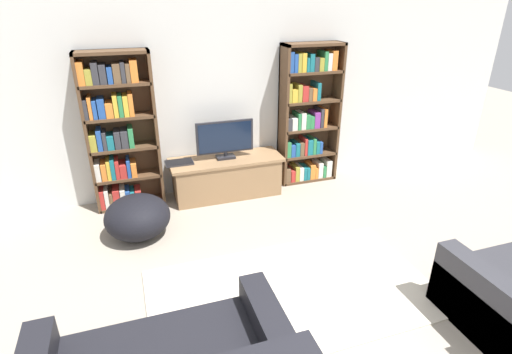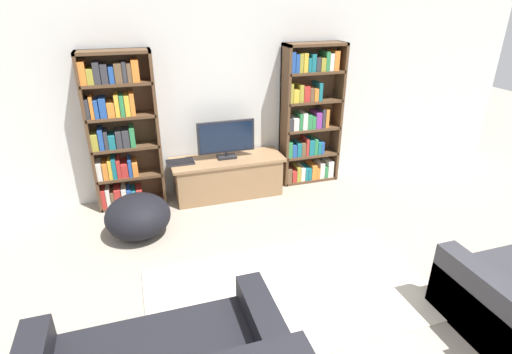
% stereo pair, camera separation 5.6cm
% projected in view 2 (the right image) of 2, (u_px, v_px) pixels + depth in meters
% --- Properties ---
extents(wall_back, '(8.80, 0.06, 2.60)m').
position_uv_depth(wall_back, '(226.00, 93.00, 5.17)').
color(wall_back, silver).
rests_on(wall_back, ground_plane).
extents(bookshelf_left, '(0.82, 0.30, 1.91)m').
position_uv_depth(bookshelf_left, '(120.00, 132.00, 4.78)').
color(bookshelf_left, '#513823').
rests_on(bookshelf_left, ground_plane).
extents(bookshelf_right, '(0.82, 0.30, 1.91)m').
position_uv_depth(bookshelf_right, '(309.00, 117.00, 5.47)').
color(bookshelf_right, '#513823').
rests_on(bookshelf_right, ground_plane).
extents(tv_stand, '(1.46, 0.53, 0.52)m').
position_uv_depth(tv_stand, '(228.00, 176.00, 5.29)').
color(tv_stand, '#8E6B47').
rests_on(tv_stand, ground_plane).
extents(television, '(0.74, 0.16, 0.50)m').
position_uv_depth(television, '(226.00, 139.00, 5.10)').
color(television, black).
rests_on(television, tv_stand).
extents(laptop, '(0.35, 0.21, 0.03)m').
position_uv_depth(laptop, '(180.00, 162.00, 5.03)').
color(laptop, '#28282D').
rests_on(laptop, tv_stand).
extents(area_rug, '(2.55, 1.44, 0.02)m').
position_uv_depth(area_rug, '(291.00, 292.00, 3.61)').
color(area_rug, beige).
rests_on(area_rug, ground_plane).
extents(beanbag_ottoman, '(0.71, 0.71, 0.47)m').
position_uv_depth(beanbag_ottoman, '(138.00, 216.00, 4.40)').
color(beanbag_ottoman, black).
rests_on(beanbag_ottoman, ground_plane).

